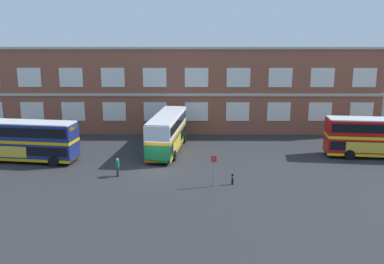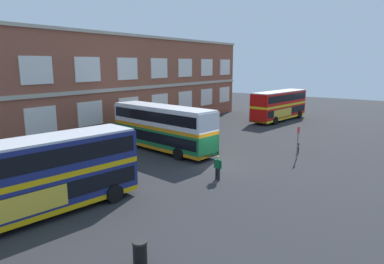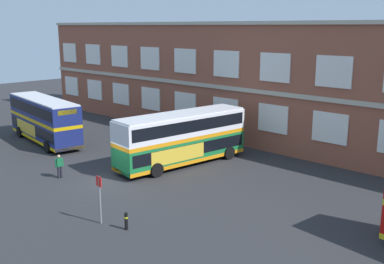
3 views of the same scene
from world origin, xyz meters
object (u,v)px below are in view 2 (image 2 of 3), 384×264
double_decker_middle (163,127)px  bus_stand_flag (298,139)px  double_decker_far (279,105)px  safety_bollard_east (298,148)px  double_decker_near (34,177)px  station_litter_bin (140,253)px  waiting_passenger (218,167)px

double_decker_middle → bus_stand_flag: (4.55, -10.82, -0.51)m
double_decker_far → safety_bollard_east: (-15.96, -8.18, -1.66)m
double_decker_middle → double_decker_far: size_ratio=1.00×
double_decker_near → double_decker_middle: size_ratio=1.00×
station_litter_bin → double_decker_far: bearing=13.8°
double_decker_middle → waiting_passenger: size_ratio=6.61×
double_decker_near → station_litter_bin: double_decker_near is taller
bus_stand_flag → double_decker_near: bearing=159.3°
double_decker_middle → waiting_passenger: 9.28m
double_decker_middle → safety_bollard_east: double_decker_middle is taller
double_decker_near → station_litter_bin: size_ratio=10.92×
double_decker_middle → waiting_passenger: (-3.95, -8.30, -1.22)m
double_decker_near → double_decker_middle: 14.73m
bus_stand_flag → waiting_passenger: bearing=163.5°
bus_stand_flag → station_litter_bin: (-18.75, -0.26, -1.12)m
double_decker_near → station_litter_bin: (0.04, -7.35, -1.63)m
station_litter_bin → double_decker_middle: bearing=38.0°
double_decker_far → double_decker_near: bearing=-177.5°
double_decker_near → bus_stand_flag: bearing=-20.7°
double_decker_middle → safety_bollard_east: bearing=-59.2°
double_decker_middle → bus_stand_flag: bearing=-67.2°
double_decker_far → station_litter_bin: double_decker_far is taller
double_decker_far → safety_bollard_east: 18.01m
double_decker_middle → station_litter_bin: size_ratio=10.90×
double_decker_far → station_litter_bin: bearing=-166.2°
double_decker_near → double_decker_far: 36.40m
double_decker_near → double_decker_middle: same height
double_decker_far → safety_bollard_east: bearing=-152.9°
waiting_passenger → bus_stand_flag: size_ratio=0.63×
double_decker_near → double_decker_middle: (14.24, 3.74, 0.00)m
double_decker_middle → waiting_passenger: bearing=-115.5°
double_decker_far → bus_stand_flag: size_ratio=4.15×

